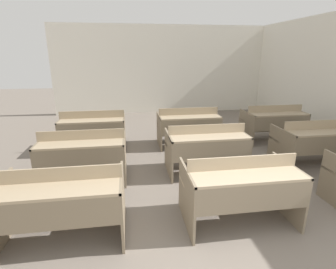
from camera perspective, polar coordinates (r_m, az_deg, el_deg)
The scene contains 10 objects.
wall_back at distance 8.95m, azimuth -1.35°, elevation 13.84°, with size 7.02×0.06×2.84m.
bench_front_left at distance 3.04m, azimuth -22.15°, elevation -13.09°, with size 1.28×0.79×0.84m.
bench_front_center at distance 3.20m, azimuth 15.46°, elevation -10.79°, with size 1.28×0.79×0.84m.
bench_second_left at distance 4.25m, azimuth -17.96°, elevation -3.92°, with size 1.28×0.79×0.84m.
bench_second_center at distance 4.39m, azimuth 8.33°, elevation -2.55°, with size 1.28×0.79×0.84m.
bench_second_right at distance 5.30m, azimuth 29.47°, elevation -1.22°, with size 1.28×0.79×0.84m.
bench_third_left at distance 5.59m, azimuth -15.94°, elevation 1.24°, with size 1.28×0.79×0.84m.
bench_third_center at distance 5.68m, azimuth 4.41°, elevation 2.12°, with size 1.28×0.79×0.84m.
bench_third_right at distance 6.42m, azimuth 22.00°, elevation 2.65°, with size 1.28×0.79×0.84m.
wastepaper_bin at distance 7.68m, azimuth 25.38°, elevation 2.10°, with size 0.22×0.22×0.31m.
Camera 1 is at (-1.12, -1.34, 1.93)m, focal length 28.00 mm.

